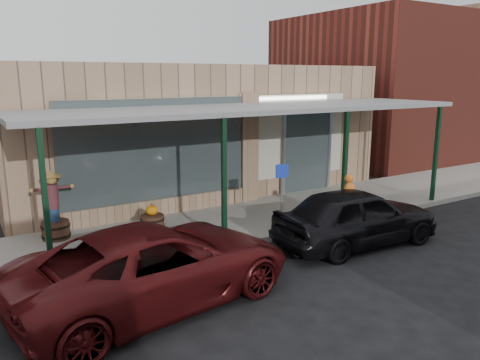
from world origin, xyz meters
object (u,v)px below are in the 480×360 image
barrel_pumpkin (152,221)px  parked_sedan (357,216)px  handicap_sign (282,187)px  car_maroon (157,265)px  barrel_scarecrow (55,216)px

barrel_pumpkin → parked_sedan: bearing=-38.7°
handicap_sign → parked_sedan: size_ratio=0.39×
handicap_sign → parked_sedan: 1.93m
barrel_pumpkin → parked_sedan: parked_sedan is taller
parked_sedan → car_maroon: (-5.02, -0.28, 0.00)m
barrel_scarecrow → car_maroon: 4.05m
handicap_sign → car_maroon: bearing=-144.2°
barrel_scarecrow → parked_sedan: barrel_scarecrow is taller
handicap_sign → car_maroon: 4.44m
barrel_pumpkin → parked_sedan: (3.83, -3.07, 0.30)m
car_maroon → parked_sedan: bearing=-95.8°
barrel_scarecrow → parked_sedan: (5.98, -3.66, -0.01)m
barrel_pumpkin → barrel_scarecrow: bearing=164.6°
handicap_sign → parked_sedan: handicap_sign is taller
parked_sedan → barrel_pumpkin: bearing=54.4°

